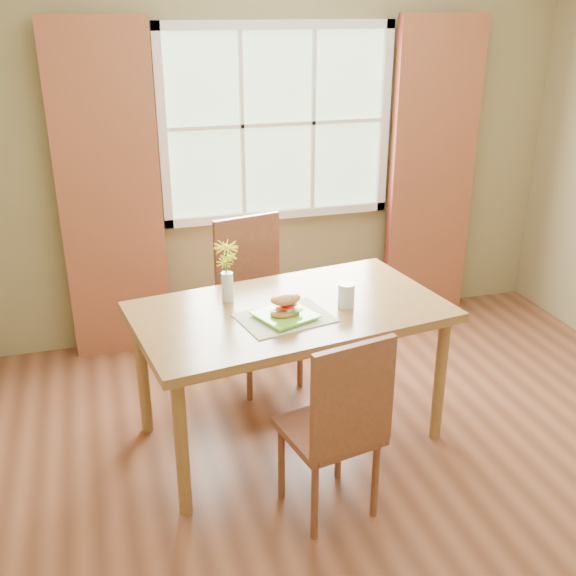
# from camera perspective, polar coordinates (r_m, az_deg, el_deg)

# --- Properties ---
(room) EXTENTS (4.24, 3.84, 2.74)m
(room) POSITION_cam_1_polar(r_m,az_deg,el_deg) (3.02, 8.80, 5.33)
(room) COLOR brown
(room) RESTS_ON ground
(window) EXTENTS (1.62, 0.06, 1.32)m
(window) POSITION_cam_1_polar(r_m,az_deg,el_deg) (4.70, -0.89, 13.71)
(window) COLOR #A6CD9B
(window) RESTS_ON room
(curtain_left) EXTENTS (0.65, 0.08, 2.20)m
(curtain_left) POSITION_cam_1_polar(r_m,az_deg,el_deg) (4.53, -14.81, 7.42)
(curtain_left) COLOR maroon
(curtain_left) RESTS_ON room
(curtain_right) EXTENTS (0.65, 0.08, 2.20)m
(curtain_right) POSITION_cam_1_polar(r_m,az_deg,el_deg) (5.12, 12.08, 9.42)
(curtain_right) COLOR maroon
(curtain_right) RESTS_ON room
(dining_table) EXTENTS (1.72, 1.13, 0.78)m
(dining_table) POSITION_cam_1_polar(r_m,az_deg,el_deg) (3.56, 0.18, -2.86)
(dining_table) COLOR olive
(dining_table) RESTS_ON room
(chair_near) EXTENTS (0.47, 0.47, 0.96)m
(chair_near) POSITION_cam_1_polar(r_m,az_deg,el_deg) (3.07, 4.31, -11.23)
(chair_near) COLOR brown
(chair_near) RESTS_ON room
(chair_far) EXTENTS (0.52, 0.52, 1.05)m
(chair_far) POSITION_cam_1_polar(r_m,az_deg,el_deg) (4.23, -2.83, -0.45)
(chair_far) COLOR brown
(chair_far) RESTS_ON room
(placemat) EXTENTS (0.51, 0.41, 0.01)m
(placemat) POSITION_cam_1_polar(r_m,az_deg,el_deg) (3.40, -0.29, -2.54)
(placemat) COLOR beige
(placemat) RESTS_ON dining_table
(plate) EXTENTS (0.34, 0.34, 0.01)m
(plate) POSITION_cam_1_polar(r_m,az_deg,el_deg) (3.39, -0.25, -2.44)
(plate) COLOR #72D535
(plate) RESTS_ON placemat
(croissant_sandwich) EXTENTS (0.18, 0.14, 0.12)m
(croissant_sandwich) POSITION_cam_1_polar(r_m,az_deg,el_deg) (3.36, -0.21, -1.47)
(croissant_sandwich) COLOR #D9824A
(croissant_sandwich) RESTS_ON plate
(water_glass) EXTENTS (0.09, 0.09, 0.13)m
(water_glass) POSITION_cam_1_polar(r_m,az_deg,el_deg) (3.52, 4.94, -0.69)
(water_glass) COLOR silver
(water_glass) RESTS_ON dining_table
(flower_vase) EXTENTS (0.13, 0.13, 0.33)m
(flower_vase) POSITION_cam_1_polar(r_m,az_deg,el_deg) (3.55, -5.22, 1.85)
(flower_vase) COLOR silver
(flower_vase) RESTS_ON dining_table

